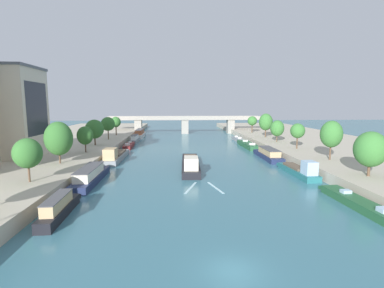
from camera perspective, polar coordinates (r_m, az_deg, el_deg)
ground_plane at (r=23.16m, az=8.22°, el=-23.73°), size 400.00×400.00×0.00m
quay_left at (r=82.04m, az=-27.09°, el=-0.85°), size 36.00×170.00×1.78m
quay_right at (r=85.76m, az=25.43°, el=-0.41°), size 36.00×170.00×1.78m
barge_midriver at (r=54.47m, az=-0.30°, el=-3.93°), size 3.86×19.32×3.23m
wake_behind_barge at (r=42.55m, az=2.22°, el=-8.63°), size 5.60×6.00×0.03m
moored_boat_left_downstream at (r=34.99m, az=-24.87°, el=-11.39°), size 2.01×10.25×2.39m
moored_boat_left_upstream at (r=47.78m, az=-19.49°, el=-5.96°), size 2.76×15.01×2.52m
moored_boat_left_near at (r=64.97m, az=-14.98°, el=-2.28°), size 3.34×16.74×3.28m
moored_boat_left_lone at (r=82.83m, az=-12.41°, el=-0.32°), size 2.27×10.92×2.16m
moored_boat_left_end at (r=94.36m, az=-11.24°, el=0.98°), size 1.98×10.97×2.44m
moored_boat_left_second at (r=108.66m, az=-10.28°, el=2.01°), size 2.84×16.28×2.97m
moored_boat_right_downstream at (r=39.74m, az=30.27°, el=-10.18°), size 2.78×14.13×2.08m
moored_boat_right_upstream at (r=52.84m, az=20.49°, el=-4.88°), size 2.84×12.69×3.13m
moored_boat_right_end at (r=66.82m, az=14.89°, el=-1.95°), size 3.08×14.47×2.41m
moored_boat_right_near at (r=83.50m, az=11.00°, el=-0.15°), size 2.92×15.58×2.35m
moored_boat_right_midway at (r=96.64m, az=8.99°, el=0.96°), size 1.95×10.04×2.28m
tree_left_by_lamp at (r=43.86m, az=-29.84°, el=-1.61°), size 3.68×3.68×5.92m
tree_left_third at (r=55.30m, az=-24.95°, el=0.99°), size 4.74×4.74×7.36m
tree_left_nearest at (r=66.28m, az=-20.46°, el=1.58°), size 3.42×3.42×5.62m
tree_left_past_mid at (r=76.99m, az=-18.78°, el=2.81°), size 4.61×4.61×6.51m
tree_left_distant at (r=88.34m, az=-16.35°, el=3.83°), size 4.05×4.05×6.63m
tree_left_midway at (r=99.94m, az=-14.87°, el=4.23°), size 3.23×3.23×6.23m
tree_right_by_lamp at (r=48.48m, az=31.90°, el=-0.89°), size 4.48×4.48×6.51m
tree_right_third at (r=59.32m, az=25.91°, el=1.77°), size 3.96×3.96×7.34m
tree_right_midway at (r=71.21m, az=20.22°, el=2.46°), size 3.32×3.32×5.95m
tree_right_far at (r=82.81m, az=16.54°, el=3.00°), size 3.76×3.76×5.97m
tree_right_distant at (r=93.82m, az=14.43°, el=4.25°), size 4.25×4.25×7.46m
tree_right_nearest at (r=107.53m, az=11.86°, el=4.50°), size 3.37×3.37×6.02m
bridge_far at (r=119.46m, az=-1.43°, el=4.29°), size 62.32×4.40×7.26m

